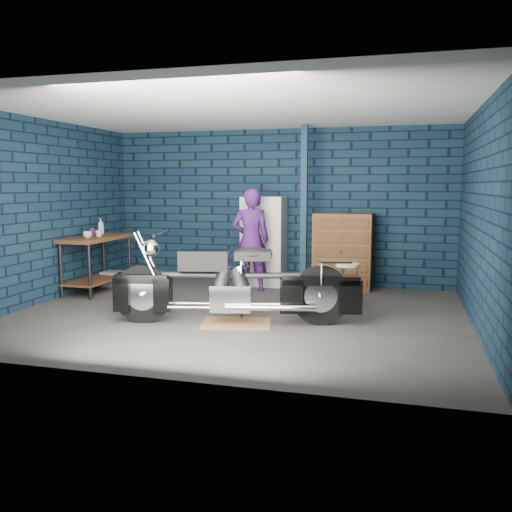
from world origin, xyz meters
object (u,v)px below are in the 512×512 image
Objects in this scene: workbench at (97,264)px; tool_chest at (342,251)px; person at (251,240)px; storage_bin at (115,279)px; shop_stool at (347,285)px; locker at (264,241)px; motorcycle at (236,278)px.

workbench is 1.10× the size of tool_chest.
person is 2.50m from storage_bin.
person is 1.88m from shop_stool.
locker is (0.07, 0.57, -0.07)m from person.
tool_chest reaches higher than motorcycle.
workbench reaches higher than storage_bin.
workbench is 4.06m from shop_stool.
workbench is 0.91× the size of locker.
storage_bin is 4.08m from shop_stool.
storage_bin is at bearing -162.39° from locker.
motorcycle is 3.40m from storage_bin.
workbench is 2.25× the size of shop_stool.
locker is at bearing 17.61° from storage_bin.
storage_bin is at bearing -168.45° from tool_chest.
person reaches higher than storage_bin.
motorcycle is 4.25× the size of shop_stool.
shop_stool is at bearing -80.48° from tool_chest.
tool_chest is at bearing 0.00° from locker.
shop_stool is at bearing -39.59° from locker.
locker is at bearing 180.00° from tool_chest.
shop_stool is (0.22, -1.31, -0.33)m from tool_chest.
workbench is at bearing -152.68° from locker.
locker reaches higher than workbench.
locker is 1.21× the size of tool_chest.
motorcycle is 1.86m from shop_stool.
storage_bin is at bearing 133.59° from motorcycle.
locker is 1.37m from tool_chest.
locker is at bearing -117.23° from person.
locker is at bearing 27.32° from workbench.
locker is (2.48, 1.28, 0.31)m from workbench.
workbench is 0.60m from storage_bin.
person reaches higher than workbench.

